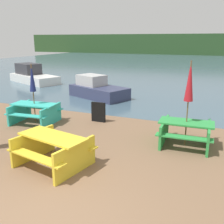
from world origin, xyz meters
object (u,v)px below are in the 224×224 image
at_px(picnic_table_yellow, 53,148).
at_px(signboard, 98,112).
at_px(umbrella_navy, 32,79).
at_px(umbrella_crimson, 190,82).
at_px(boat, 97,89).
at_px(picnic_table_teal, 35,111).
at_px(picnic_table_green, 186,131).
at_px(boat_second, 33,76).

distance_m(picnic_table_yellow, signboard, 3.67).
bearing_deg(picnic_table_yellow, umbrella_navy, 134.99).
relative_size(umbrella_crimson, boat, 0.69).
bearing_deg(umbrella_crimson, boat, 136.48).
bearing_deg(picnic_table_teal, boat, 87.70).
xyz_separation_m(picnic_table_green, umbrella_navy, (-5.44, 0.06, 1.22)).
bearing_deg(signboard, picnic_table_green, -17.96).
height_order(picnic_table_yellow, signboard, picnic_table_yellow).
bearing_deg(signboard, boat_second, 141.49).
xyz_separation_m(picnic_table_green, umbrella_crimson, (0.00, 0.00, 1.43)).
relative_size(picnic_table_green, picnic_table_teal, 0.91).
height_order(boat, signboard, boat).
bearing_deg(boat_second, picnic_table_yellow, -26.64).
bearing_deg(picnic_table_green, umbrella_crimson, 0.00).
bearing_deg(boat, signboard, -41.41).
distance_m(umbrella_crimson, boat_second, 14.15).
relative_size(picnic_table_green, umbrella_navy, 0.73).
distance_m(picnic_table_teal, umbrella_navy, 1.21).
relative_size(picnic_table_yellow, picnic_table_green, 1.24).
bearing_deg(boat, picnic_table_teal, -69.88).
xyz_separation_m(picnic_table_yellow, picnic_table_green, (2.83, 2.56, -0.03)).
xyz_separation_m(boat_second, signboard, (8.42, -6.70, -0.09)).
distance_m(boat, boat_second, 7.07).
height_order(umbrella_navy, boat_second, umbrella_navy).
height_order(picnic_table_green, umbrella_crimson, umbrella_crimson).
xyz_separation_m(picnic_table_yellow, boat, (-2.42, 7.54, -0.04)).
bearing_deg(umbrella_crimson, picnic_table_teal, 179.40).
xyz_separation_m(picnic_table_green, boat, (-5.24, 4.98, -0.01)).
height_order(umbrella_crimson, boat, umbrella_crimson).
bearing_deg(picnic_table_yellow, picnic_table_teal, 134.99).
distance_m(umbrella_navy, boat_second, 10.03).
height_order(umbrella_crimson, umbrella_navy, umbrella_crimson).
relative_size(picnic_table_yellow, picnic_table_teal, 1.13).
bearing_deg(signboard, picnic_table_yellow, -82.17).
bearing_deg(boat, boat_second, 179.14).
bearing_deg(picnic_table_yellow, picnic_table_green, 42.16).
bearing_deg(picnic_table_green, umbrella_navy, 179.40).
xyz_separation_m(picnic_table_yellow, signboard, (-0.50, 3.64, -0.09)).
distance_m(picnic_table_green, umbrella_crimson, 1.43).
xyz_separation_m(umbrella_crimson, signboard, (-3.33, 1.08, -1.49)).
height_order(boat_second, signboard, boat_second).
xyz_separation_m(picnic_table_yellow, umbrella_crimson, (2.83, 2.56, 1.40)).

